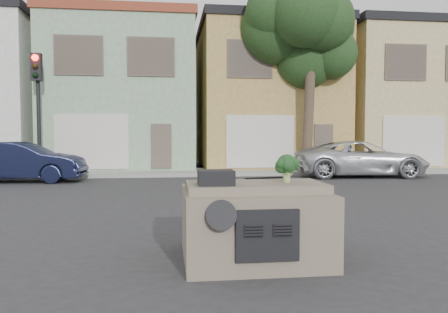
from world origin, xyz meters
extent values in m
plane|color=#303033|center=(0.00, 0.00, 0.00)|extent=(120.00, 120.00, 0.00)
cube|color=gray|center=(0.00, 10.50, 0.07)|extent=(40.00, 3.00, 0.15)
cube|color=#8BAE8A|center=(-3.50, 14.50, 3.77)|extent=(7.20, 8.20, 7.55)
cube|color=tan|center=(4.00, 14.50, 3.77)|extent=(7.20, 8.20, 7.55)
cube|color=tan|center=(11.50, 14.50, 3.77)|extent=(7.20, 8.20, 7.55)
imported|color=#141833|center=(-6.68, 7.95, 0.00)|extent=(4.65, 1.85, 1.50)
imported|color=silver|center=(6.85, 8.34, 0.00)|extent=(5.59, 2.92, 1.50)
cube|color=black|center=(-6.50, 9.50, 2.55)|extent=(0.40, 0.40, 5.10)
cube|color=#223F1C|center=(5.00, 9.80, 4.25)|extent=(4.40, 4.00, 8.50)
cube|color=#746756|center=(0.00, -3.00, 0.56)|extent=(2.00, 1.80, 1.12)
cube|color=black|center=(-0.58, -3.35, 1.22)|extent=(0.48, 0.38, 0.20)
cube|color=black|center=(0.28, -2.62, 1.13)|extent=(0.69, 0.15, 0.02)
cube|color=#163517|center=(0.45, -3.16, 1.32)|extent=(0.47, 0.47, 0.41)
camera|label=1|loc=(-1.20, -9.15, 1.81)|focal=35.00mm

